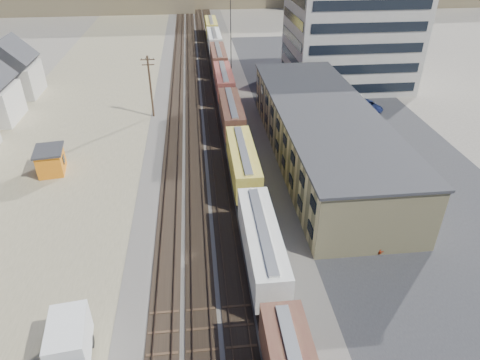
{
  "coord_description": "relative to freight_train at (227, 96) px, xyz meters",
  "views": [
    {
      "loc": [
        -1.38,
        -24.95,
        28.0
      ],
      "look_at": [
        2.99,
        15.54,
        3.0
      ],
      "focal_mm": 32.0,
      "sensor_mm": 36.0,
      "label": 1
    }
  ],
  "objects": [
    {
      "name": "ground",
      "position": [
        -3.8,
        -42.65,
        -2.79
      ],
      "size": [
        300.0,
        300.0,
        0.0
      ],
      "primitive_type": "plane",
      "color": "#6B6356",
      "rests_on": "ground"
    },
    {
      "name": "maintenance_shed",
      "position": [
        -24.07,
        -17.6,
        -1.13
      ],
      "size": [
        4.02,
        4.88,
        3.25
      ],
      "color": "orange",
      "rests_on": "ground"
    },
    {
      "name": "parked_car_red",
      "position": [
        11.41,
        -35.78,
        -2.11
      ],
      "size": [
        3.26,
        4.3,
        1.37
      ],
      "primitive_type": "imported",
      "rotation": [
        0.0,
        0.0,
        0.47
      ],
      "color": "#96290D",
      "rests_on": "ground"
    },
    {
      "name": "box_truck",
      "position": [
        -15.12,
        -47.13,
        -0.93
      ],
      "size": [
        3.32,
        7.12,
        3.66
      ],
      "color": "silver",
      "rests_on": "ground"
    },
    {
      "name": "parked_car_white",
      "position": [
        16.86,
        -33.37,
        -2.09
      ],
      "size": [
        2.67,
        4.5,
        1.4
      ],
      "primitive_type": "imported",
      "rotation": [
        0.0,
        0.0,
        -0.3
      ],
      "color": "silver",
      "rests_on": "ground"
    },
    {
      "name": "parked_car_far",
      "position": [
        24.27,
        5.02,
        -1.94
      ],
      "size": [
        3.78,
        5.38,
        1.7
      ],
      "primitive_type": "imported",
      "rotation": [
        0.0,
        0.0,
        -0.4
      ],
      "color": "white",
      "rests_on": "ground"
    },
    {
      "name": "dirt_yard",
      "position": [
        -23.8,
        -2.65,
        -2.78
      ],
      "size": [
        24.0,
        180.0,
        0.03
      ],
      "primitive_type": "cube",
      "color": "#797153",
      "rests_on": "ground"
    },
    {
      "name": "freight_train",
      "position": [
        0.0,
        0.0,
        0.0
      ],
      "size": [
        3.0,
        119.74,
        4.46
      ],
      "color": "black",
      "rests_on": "ground"
    },
    {
      "name": "office_tower",
      "position": [
        24.15,
        12.3,
        6.47
      ],
      "size": [
        22.6,
        18.6,
        18.45
      ],
      "color": "#9E998E",
      "rests_on": "ground"
    },
    {
      "name": "rail_tracks",
      "position": [
        -4.35,
        7.35,
        -2.68
      ],
      "size": [
        11.4,
        200.0,
        0.24
      ],
      "color": "black",
      "rests_on": "ground"
    },
    {
      "name": "utility_pole_north",
      "position": [
        -12.3,
        -0.65,
        2.5
      ],
      "size": [
        2.2,
        0.32,
        10.0
      ],
      "color": "#382619",
      "rests_on": "ground"
    },
    {
      "name": "radio_mast",
      "position": [
        2.2,
        17.35,
        6.33
      ],
      "size": [
        1.2,
        0.16,
        18.0
      ],
      "color": "black",
      "rests_on": "ground"
    },
    {
      "name": "warehouse",
      "position": [
        11.18,
        -17.65,
        0.86
      ],
      "size": [
        12.4,
        40.4,
        7.25
      ],
      "color": "tan",
      "rests_on": "ground"
    },
    {
      "name": "asphalt_lot",
      "position": [
        18.2,
        -7.65,
        -2.77
      ],
      "size": [
        26.0,
        120.0,
        0.04
      ],
      "primitive_type": "cube",
      "color": "#232326",
      "rests_on": "ground"
    },
    {
      "name": "ballast_bed",
      "position": [
        -3.8,
        7.35,
        -2.76
      ],
      "size": [
        18.0,
        200.0,
        0.06
      ],
      "primitive_type": "cube",
      "color": "#4C4742",
      "rests_on": "ground"
    },
    {
      "name": "parked_car_blue",
      "position": [
        24.1,
        -1.71,
        -2.06
      ],
      "size": [
        4.15,
        5.82,
        1.47
      ],
      "primitive_type": "imported",
      "rotation": [
        0.0,
        0.0,
        0.36
      ],
      "color": "navy",
      "rests_on": "ground"
    }
  ]
}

